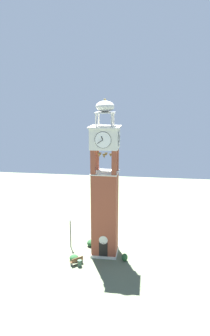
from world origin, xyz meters
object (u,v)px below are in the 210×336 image
park_bench (77,261)px  trash_bin (80,263)px  clock_tower (105,193)px  lamp_post (70,228)px

park_bench → trash_bin: 0.58m
clock_tower → trash_bin: 9.01m
clock_tower → lamp_post: bearing=169.5°
lamp_post → trash_bin: (2.26, -4.59, -2.39)m
lamp_post → clock_tower: bearing=-10.5°
trash_bin → park_bench: bearing=138.5°
park_bench → lamp_post: lamp_post is taller
park_bench → trash_bin: park_bench is taller
trash_bin → clock_tower: bearing=55.2°
lamp_post → trash_bin: 5.64m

